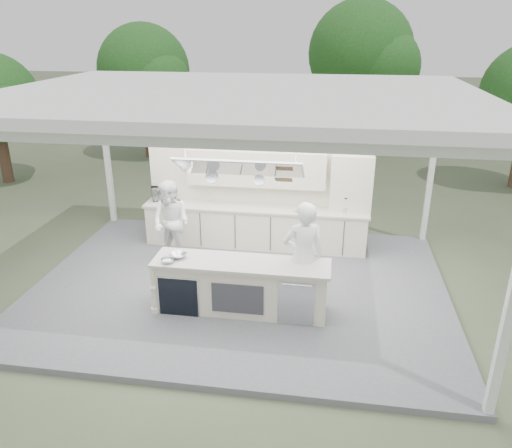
% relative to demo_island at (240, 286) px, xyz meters
% --- Properties ---
extents(ground, '(90.00, 90.00, 0.00)m').
position_rel_demo_island_xyz_m(ground, '(-0.18, 0.91, -0.60)').
color(ground, '#4B593D').
rests_on(ground, ground).
extents(stage_deck, '(8.00, 6.00, 0.12)m').
position_rel_demo_island_xyz_m(stage_deck, '(-0.18, 0.91, -0.54)').
color(stage_deck, '#5D5D62').
rests_on(stage_deck, ground).
extents(tent, '(8.20, 6.20, 3.86)m').
position_rel_demo_island_xyz_m(tent, '(-0.18, 0.90, 3.11)').
color(tent, white).
rests_on(tent, ground).
extents(demo_island, '(3.10, 0.79, 0.95)m').
position_rel_demo_island_xyz_m(demo_island, '(0.00, 0.00, 0.00)').
color(demo_island, beige).
rests_on(demo_island, stage_deck).
extents(back_counter, '(5.08, 0.72, 0.95)m').
position_rel_demo_island_xyz_m(back_counter, '(-0.18, 2.81, 0.00)').
color(back_counter, beige).
rests_on(back_counter, stage_deck).
extents(back_wall_unit, '(5.05, 0.48, 2.25)m').
position_rel_demo_island_xyz_m(back_wall_unit, '(0.27, 3.03, 0.98)').
color(back_wall_unit, beige).
rests_on(back_wall_unit, stage_deck).
extents(tree_cluster, '(19.55, 9.40, 5.85)m').
position_rel_demo_island_xyz_m(tree_cluster, '(-0.34, 10.68, 2.69)').
color(tree_cluster, '#4A3425').
rests_on(tree_cluster, ground).
extents(head_chef, '(0.85, 0.69, 2.03)m').
position_rel_demo_island_xyz_m(head_chef, '(1.07, 0.25, 0.54)').
color(head_chef, white).
rests_on(head_chef, stage_deck).
extents(sous_chef, '(1.05, 0.94, 1.80)m').
position_rel_demo_island_xyz_m(sous_chef, '(-1.79, 1.71, 0.42)').
color(sous_chef, white).
rests_on(sous_chef, stage_deck).
extents(toaster_oven, '(0.63, 0.55, 0.29)m').
position_rel_demo_island_xyz_m(toaster_oven, '(-2.38, 2.99, 0.62)').
color(toaster_oven, '#B0B2B7').
rests_on(toaster_oven, back_counter).
extents(bowl_large, '(0.37, 0.37, 0.07)m').
position_rel_demo_island_xyz_m(bowl_large, '(-1.11, 0.02, 0.51)').
color(bowl_large, silver).
rests_on(bowl_large, demo_island).
extents(bowl_small, '(0.25, 0.25, 0.07)m').
position_rel_demo_island_xyz_m(bowl_small, '(-1.23, -0.21, 0.51)').
color(bowl_small, silver).
rests_on(bowl_small, demo_island).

